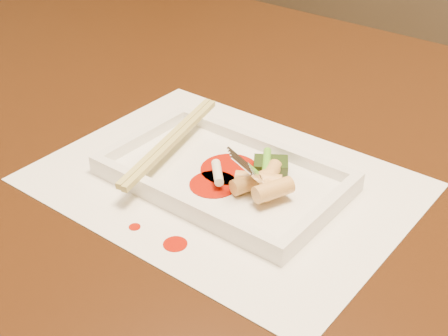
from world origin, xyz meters
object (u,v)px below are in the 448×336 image
Objects in this scene: chopstick_a at (168,139)px; fork at (290,130)px; placemat at (224,182)px; table at (221,189)px; plate_base at (224,179)px.

chopstick_a is 1.54× the size of fork.
chopstick_a is (-0.08, 0.00, 0.03)m from placemat.
table is 3.50× the size of placemat.
placemat is 0.00m from plate_base.
chopstick_a is at bearing -173.25° from fork.
table is 0.17m from placemat.
plate_base reaches higher than table.
table is at bearing 92.61° from chopstick_a.
fork is at bearing 14.42° from placemat.
plate_base reaches higher than placemat.
placemat is 0.09m from chopstick_a.
plate_base is 0.08m from chopstick_a.
plate_base is (0.00, 0.00, 0.00)m from placemat.
chopstick_a is 0.16m from fork.
placemat reaches higher than table.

